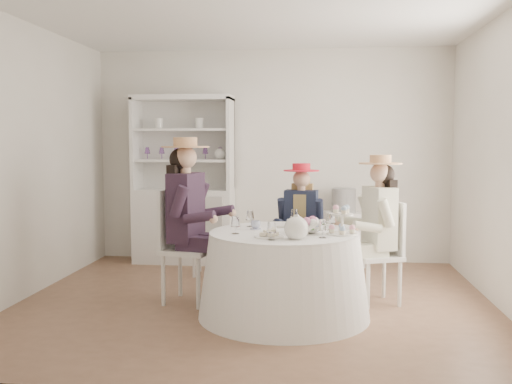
# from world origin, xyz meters

# --- Properties ---
(ground) EXTENTS (4.50, 4.50, 0.00)m
(ground) POSITION_xyz_m (0.00, 0.00, 0.00)
(ground) COLOR brown
(ground) RESTS_ON ground
(ceiling) EXTENTS (4.50, 4.50, 0.00)m
(ceiling) POSITION_xyz_m (0.00, 0.00, 2.70)
(ceiling) COLOR white
(ceiling) RESTS_ON wall_back
(wall_back) EXTENTS (4.50, 0.00, 4.50)m
(wall_back) POSITION_xyz_m (0.00, 2.00, 1.35)
(wall_back) COLOR silver
(wall_back) RESTS_ON ground
(wall_front) EXTENTS (4.50, 0.00, 4.50)m
(wall_front) POSITION_xyz_m (0.00, -2.00, 1.35)
(wall_front) COLOR silver
(wall_front) RESTS_ON ground
(wall_left) EXTENTS (0.00, 4.50, 4.50)m
(wall_left) POSITION_xyz_m (-2.25, 0.00, 1.35)
(wall_left) COLOR silver
(wall_left) RESTS_ON ground
(wall_right) EXTENTS (0.00, 4.50, 4.50)m
(wall_right) POSITION_xyz_m (2.25, 0.00, 1.35)
(wall_right) COLOR silver
(wall_right) RESTS_ON ground
(tea_table) EXTENTS (1.50, 1.50, 0.75)m
(tea_table) POSITION_xyz_m (0.30, -0.39, 0.37)
(tea_table) COLOR white
(tea_table) RESTS_ON ground
(hutch) EXTENTS (1.37, 0.79, 2.11)m
(hutch) POSITION_xyz_m (-1.09, 1.76, 0.75)
(hutch) COLOR silver
(hutch) RESTS_ON ground
(side_table) EXTENTS (0.53, 0.53, 0.66)m
(side_table) POSITION_xyz_m (0.91, 1.75, 0.33)
(side_table) COLOR silver
(side_table) RESTS_ON ground
(hatbox) EXTENTS (0.39, 0.39, 0.29)m
(hatbox) POSITION_xyz_m (0.91, 1.75, 0.81)
(hatbox) COLOR black
(hatbox) RESTS_ON side_table
(guest_left) EXTENTS (0.63, 0.59, 1.57)m
(guest_left) POSITION_xyz_m (-0.62, -0.07, 0.89)
(guest_left) COLOR silver
(guest_left) RESTS_ON ground
(guest_mid) EXTENTS (0.48, 0.51, 1.31)m
(guest_mid) POSITION_xyz_m (0.42, 0.58, 0.74)
(guest_mid) COLOR silver
(guest_mid) RESTS_ON ground
(guest_right) EXTENTS (0.58, 0.53, 1.41)m
(guest_right) POSITION_xyz_m (1.14, 0.09, 0.79)
(guest_right) COLOR silver
(guest_right) RESTS_ON ground
(spare_chair) EXTENTS (0.39, 0.39, 0.93)m
(spare_chair) POSITION_xyz_m (-0.64, 1.01, 0.50)
(spare_chair) COLOR silver
(spare_chair) RESTS_ON ground
(teacup_a) EXTENTS (0.09, 0.09, 0.07)m
(teacup_a) POSITION_xyz_m (0.04, -0.28, 0.78)
(teacup_a) COLOR white
(teacup_a) RESTS_ON tea_table
(teacup_b) EXTENTS (0.09, 0.09, 0.06)m
(teacup_b) POSITION_xyz_m (0.34, -0.11, 0.78)
(teacup_b) COLOR white
(teacup_b) RESTS_ON tea_table
(teacup_c) EXTENTS (0.09, 0.09, 0.06)m
(teacup_c) POSITION_xyz_m (0.57, -0.33, 0.78)
(teacup_c) COLOR white
(teacup_c) RESTS_ON tea_table
(flower_bowl) EXTENTS (0.25, 0.25, 0.06)m
(flower_bowl) POSITION_xyz_m (0.52, -0.42, 0.78)
(flower_bowl) COLOR white
(flower_bowl) RESTS_ON tea_table
(flower_arrangement) EXTENTS (0.21, 0.21, 0.08)m
(flower_arrangement) POSITION_xyz_m (0.50, -0.45, 0.85)
(flower_arrangement) COLOR #CB6594
(flower_arrangement) RESTS_ON tea_table
(table_teapot) EXTENTS (0.28, 0.20, 0.21)m
(table_teapot) POSITION_xyz_m (0.42, -0.75, 0.84)
(table_teapot) COLOR white
(table_teapot) RESTS_ON tea_table
(sandwich_plate) EXTENTS (0.25, 0.25, 0.05)m
(sandwich_plate) POSITION_xyz_m (0.19, -0.70, 0.76)
(sandwich_plate) COLOR white
(sandwich_plate) RESTS_ON tea_table
(cupcake_stand) EXTENTS (0.26, 0.26, 0.24)m
(cupcake_stand) POSITION_xyz_m (0.79, -0.49, 0.84)
(cupcake_stand) COLOR white
(cupcake_stand) RESTS_ON tea_table
(stemware_set) EXTENTS (0.89, 0.93, 0.15)m
(stemware_set) POSITION_xyz_m (0.30, -0.39, 0.82)
(stemware_set) COLOR white
(stemware_set) RESTS_ON tea_table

